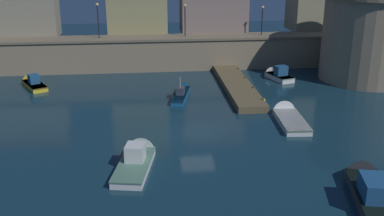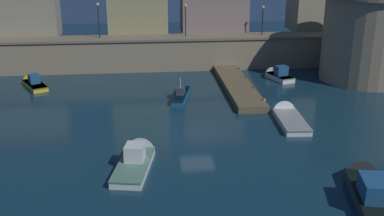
{
  "view_description": "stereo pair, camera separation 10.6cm",
  "coord_description": "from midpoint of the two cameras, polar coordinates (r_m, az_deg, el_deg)",
  "views": [
    {
      "loc": [
        -3.62,
        -30.76,
        12.85
      ],
      "look_at": [
        0.0,
        4.0,
        0.54
      ],
      "focal_mm": 42.52,
      "sensor_mm": 36.0,
      "label": 1
    },
    {
      "loc": [
        -3.51,
        -30.77,
        12.85
      ],
      "look_at": [
        0.0,
        4.0,
        0.54
      ],
      "focal_mm": 42.52,
      "sensor_mm": 36.0,
      "label": 2
    }
  ],
  "objects": [
    {
      "name": "moored_boat_2",
      "position": [
        41.98,
        -1.17,
        2.02
      ],
      "size": [
        2.38,
        6.15,
        2.34
      ],
      "rotation": [
        0.0,
        0.0,
        1.35
      ],
      "color": "#195689",
      "rests_on": "ground"
    },
    {
      "name": "quay_wall",
      "position": [
        51.39,
        -1.67,
        7.0
      ],
      "size": [
        44.52,
        3.5,
        3.62
      ],
      "color": "gray",
      "rests_on": "ground"
    },
    {
      "name": "moored_boat_4",
      "position": [
        37.11,
        11.9,
        -0.88
      ],
      "size": [
        2.21,
        6.34,
        1.79
      ],
      "rotation": [
        0.0,
        0.0,
        1.51
      ],
      "color": "white",
      "rests_on": "ground"
    },
    {
      "name": "moored_boat_6",
      "position": [
        48.32,
        10.61,
        4.15
      ],
      "size": [
        2.68,
        4.46,
        1.96
      ],
      "rotation": [
        0.0,
        0.0,
        1.88
      ],
      "color": "white",
      "rests_on": "ground"
    },
    {
      "name": "quay_lamp_0",
      "position": [
        50.77,
        -11.62,
        11.35
      ],
      "size": [
        0.32,
        0.32,
        3.74
      ],
      "color": "black",
      "rests_on": "quay_wall"
    },
    {
      "name": "ground_plane",
      "position": [
        33.53,
        0.78,
        -3.13
      ],
      "size": [
        106.19,
        106.19,
        0.0
      ],
      "primitive_type": "plane",
      "color": "#112D3D"
    },
    {
      "name": "moored_boat_0",
      "position": [
        27.08,
        21.32,
        -9.08
      ],
      "size": [
        3.2,
        6.75,
        2.24
      ],
      "rotation": [
        0.0,
        0.0,
        1.35
      ],
      "color": "#333338",
      "rests_on": "ground"
    },
    {
      "name": "fortress_tower",
      "position": [
        49.53,
        21.48,
        8.5
      ],
      "size": [
        9.95,
        9.95,
        9.1
      ],
      "color": "gray",
      "rests_on": "ground"
    },
    {
      "name": "mooring_buoy_1",
      "position": [
        41.0,
        8.98,
        0.89
      ],
      "size": [
        0.47,
        0.47,
        0.47
      ],
      "primitive_type": "sphere",
      "color": "yellow",
      "rests_on": "ground"
    },
    {
      "name": "mooring_buoy_0",
      "position": [
        40.77,
        7.55,
        0.86
      ],
      "size": [
        0.53,
        0.53,
        0.53
      ],
      "primitive_type": "sphere",
      "color": "#EA4C19",
      "rests_on": "ground"
    },
    {
      "name": "moored_boat_5",
      "position": [
        29.24,
        -6.72,
        -6.02
      ],
      "size": [
        2.94,
        6.52,
        2.13
      ],
      "rotation": [
        0.0,
        0.0,
        1.39
      ],
      "color": "white",
      "rests_on": "ground"
    },
    {
      "name": "moored_boat_3",
      "position": [
        47.64,
        -19.32,
        3.06
      ],
      "size": [
        3.63,
        5.18,
        1.78
      ],
      "rotation": [
        0.0,
        0.0,
        2.06
      ],
      "color": "gold",
      "rests_on": "ground"
    },
    {
      "name": "pier_dock",
      "position": [
        44.13,
        5.79,
        2.77
      ],
      "size": [
        2.59,
        14.1,
        0.7
      ],
      "color": "brown",
      "rests_on": "ground"
    },
    {
      "name": "old_town_backdrop",
      "position": [
        54.18,
        -1.29,
        13.14
      ],
      "size": [
        43.41,
        5.08,
        8.28
      ],
      "color": "gray",
      "rests_on": "ground"
    },
    {
      "name": "quay_lamp_1",
      "position": [
        50.73,
        -0.77,
        11.58
      ],
      "size": [
        0.32,
        0.32,
        3.5
      ],
      "color": "black",
      "rests_on": "quay_wall"
    },
    {
      "name": "quay_lamp_2",
      "position": [
        52.22,
        8.93,
        11.39
      ],
      "size": [
        0.32,
        0.32,
        3.22
      ],
      "color": "black",
      "rests_on": "quay_wall"
    }
  ]
}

